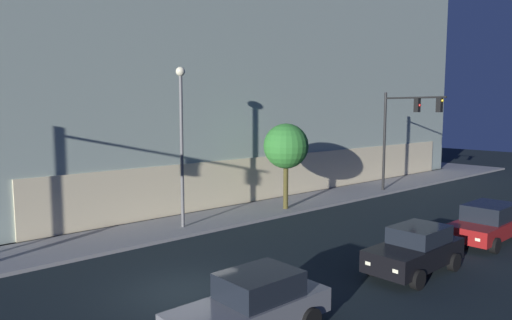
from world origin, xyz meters
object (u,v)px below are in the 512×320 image
(modern_building, at_px, (183,57))
(car_red, at_px, (487,223))
(car_grey, at_px, (252,305))
(street_lamp_sidewalk, at_px, (181,127))
(car_black, at_px, (415,250))
(sidewalk_tree, at_px, (286,147))
(traffic_light_far_corner, at_px, (405,122))

(modern_building, bearing_deg, car_red, -94.09)
(car_grey, relative_size, car_red, 0.99)
(street_lamp_sidewalk, xyz_separation_m, car_black, (2.97, -10.58, -4.13))
(street_lamp_sidewalk, relative_size, car_grey, 1.72)
(modern_building, height_order, street_lamp_sidewalk, modern_building)
(street_lamp_sidewalk, distance_m, car_red, 14.48)
(modern_building, bearing_deg, sidewalk_tree, -103.83)
(modern_building, distance_m, car_grey, 32.48)
(car_grey, height_order, car_black, car_black)
(sidewalk_tree, xyz_separation_m, car_grey, (-11.13, -9.88, -2.91))
(modern_building, xyz_separation_m, street_lamp_sidewalk, (-10.91, -16.76, -5.42))
(sidewalk_tree, relative_size, car_red, 1.09)
(sidewalk_tree, bearing_deg, traffic_light_far_corner, -10.31)
(traffic_light_far_corner, distance_m, street_lamp_sidewalk, 16.40)
(car_black, xyz_separation_m, car_red, (5.98, -0.03, 0.01))
(street_lamp_sidewalk, relative_size, sidewalk_tree, 1.57)
(street_lamp_sidewalk, bearing_deg, car_grey, -113.44)
(modern_building, height_order, car_red, modern_building)
(modern_building, relative_size, street_lamp_sidewalk, 5.20)
(street_lamp_sidewalk, relative_size, car_red, 1.70)
(modern_building, relative_size, sidewalk_tree, 8.15)
(modern_building, distance_m, car_red, 29.05)
(car_black, bearing_deg, street_lamp_sidewalk, 105.68)
(modern_building, relative_size, car_black, 9.46)
(traffic_light_far_corner, height_order, car_red, traffic_light_far_corner)
(sidewalk_tree, height_order, car_grey, sidewalk_tree)
(street_lamp_sidewalk, bearing_deg, sidewalk_tree, -2.90)
(modern_building, height_order, traffic_light_far_corner, modern_building)
(traffic_light_far_corner, distance_m, sidewalk_tree, 9.81)
(car_grey, distance_m, car_red, 13.38)
(traffic_light_far_corner, distance_m, car_grey, 22.63)
(sidewalk_tree, relative_size, car_black, 1.16)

